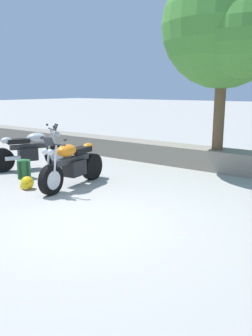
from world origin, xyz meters
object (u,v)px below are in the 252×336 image
(motorcycle_orange_centre, at_px, (72,165))
(rider_backpack, at_px, (24,168))
(motorcycle_silver_near_left, at_px, (31,151))
(rider_helmet, at_px, (27,183))
(leafy_tree_far_left, at_px, (228,27))

(motorcycle_orange_centre, relative_size, rider_backpack, 4.39)
(motorcycle_silver_near_left, height_order, rider_backpack, motorcycle_silver_near_left)
(rider_backpack, xyz_separation_m, rider_helmet, (0.84, -0.56, -0.11))
(motorcycle_orange_centre, height_order, rider_backpack, motorcycle_orange_centre)
(motorcycle_silver_near_left, bearing_deg, motorcycle_orange_centre, -15.01)
(motorcycle_silver_near_left, relative_size, rider_backpack, 4.16)
(rider_helmet, relative_size, leafy_tree_far_left, 0.06)
(rider_backpack, relative_size, leafy_tree_far_left, 0.10)
(motorcycle_silver_near_left, relative_size, leafy_tree_far_left, 0.43)
(leafy_tree_far_left, bearing_deg, rider_helmet, -122.73)
(rider_backpack, bearing_deg, motorcycle_silver_near_left, 132.80)
(rider_backpack, xyz_separation_m, leafy_tree_far_left, (3.47, 3.52, 3.30))
(motorcycle_orange_centre, height_order, leafy_tree_far_left, leafy_tree_far_left)
(leafy_tree_far_left, bearing_deg, motorcycle_silver_near_left, -146.45)
(motorcycle_silver_near_left, relative_size, motorcycle_orange_centre, 0.95)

